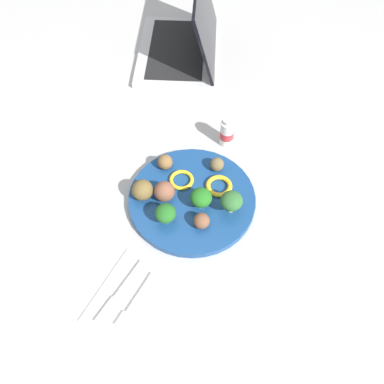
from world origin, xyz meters
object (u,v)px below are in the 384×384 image
(meatball_front_right, at_px, (202,221))
(meatball_far_rim, at_px, (165,191))
(meatball_mid_left, at_px, (142,190))
(broccoli_floret_mid_right, at_px, (165,213))
(broccoli_floret_front_right, at_px, (201,198))
(laptop, at_px, (185,42))
(plate, at_px, (192,199))
(napkin, at_px, (130,297))
(pepper_ring_near_rim, at_px, (219,186))
(yogurt_bottle, at_px, (227,133))
(meatball_back_left, at_px, (165,162))
(fork, at_px, (135,303))
(knife, at_px, (119,295))
(meatball_center, at_px, (217,164))
(broccoli_floret_front_left, at_px, (231,202))
(pepper_ring_back_right, at_px, (182,180))

(meatball_front_right, xyz_separation_m, meatball_far_rim, (-0.04, -0.10, 0.01))
(meatball_mid_left, bearing_deg, broccoli_floret_mid_right, 62.31)
(broccoli_floret_front_right, distance_m, laptop, 0.55)
(plate, height_order, napkin, plate)
(pepper_ring_near_rim, bearing_deg, yogurt_bottle, -166.65)
(plate, height_order, meatball_back_left, meatball_back_left)
(meatball_far_rim, height_order, napkin, meatball_far_rim)
(meatball_mid_left, bearing_deg, fork, 22.47)
(meatball_back_left, relative_size, knife, 0.24)
(broccoli_floret_mid_right, distance_m, broccoli_floret_front_right, 0.08)
(meatball_front_right, height_order, laptop, laptop)
(meatball_center, bearing_deg, broccoli_floret_front_right, 2.18)
(plate, xyz_separation_m, meatball_mid_left, (0.04, -0.10, 0.03))
(pepper_ring_near_rim, bearing_deg, meatball_far_rim, -54.64)
(laptop, bearing_deg, fork, 16.07)
(pepper_ring_near_rim, bearing_deg, plate, -43.47)
(broccoli_floret_front_left, distance_m, broccoli_floret_front_right, 0.06)
(plate, distance_m, knife, 0.26)
(broccoli_floret_mid_right, relative_size, meatball_front_right, 1.35)
(yogurt_bottle, bearing_deg, broccoli_floret_front_right, 4.18)
(broccoli_floret_front_left, xyz_separation_m, broccoli_floret_front_right, (0.01, -0.06, -0.01))
(meatball_center, bearing_deg, meatball_front_right, 8.80)
(meatball_mid_left, height_order, yogurt_bottle, yogurt_bottle)
(meatball_back_left, bearing_deg, meatball_mid_left, -6.35)
(broccoli_floret_front_left, relative_size, broccoli_floret_mid_right, 1.18)
(meatball_far_rim, distance_m, meatball_back_left, 0.09)
(pepper_ring_near_rim, xyz_separation_m, fork, (0.31, -0.05, -0.01))
(meatball_front_right, relative_size, napkin, 0.20)
(meatball_back_left, relative_size, yogurt_bottle, 0.44)
(plate, distance_m, broccoli_floret_front_right, 0.05)
(fork, bearing_deg, meatball_center, 175.20)
(meatball_front_right, relative_size, meatball_back_left, 1.00)
(meatball_far_rim, bearing_deg, pepper_ring_back_right, 163.96)
(broccoli_floret_front_left, height_order, knife, broccoli_floret_front_left)
(broccoli_floret_front_right, xyz_separation_m, yogurt_bottle, (-0.21, -0.02, -0.01))
(meatball_back_left, distance_m, laptop, 0.44)
(meatball_mid_left, relative_size, laptop, 0.12)
(meatball_back_left, bearing_deg, laptop, -162.75)
(meatball_front_right, distance_m, yogurt_bottle, 0.25)
(plate, bearing_deg, broccoli_floret_front_left, 88.15)
(broccoli_floret_mid_right, relative_size, meatball_far_rim, 1.03)
(plate, distance_m, pepper_ring_back_right, 0.05)
(meatball_center, bearing_deg, knife, -10.62)
(plate, bearing_deg, broccoli_floret_mid_right, -19.93)
(meatball_back_left, xyz_separation_m, laptop, (-0.42, -0.13, 0.01))
(broccoli_floret_mid_right, relative_size, napkin, 0.28)
(pepper_ring_near_rim, bearing_deg, meatball_mid_left, -59.32)
(broccoli_floret_front_left, relative_size, pepper_ring_back_right, 1.00)
(meatball_mid_left, height_order, meatball_far_rim, meatball_mid_left)
(meatball_front_right, height_order, napkin, meatball_front_right)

